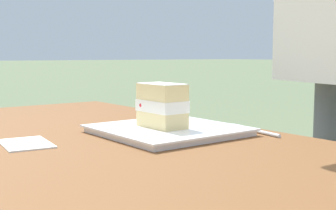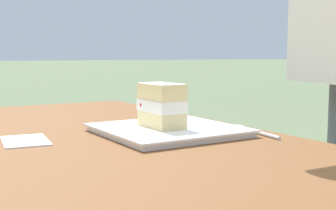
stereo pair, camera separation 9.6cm
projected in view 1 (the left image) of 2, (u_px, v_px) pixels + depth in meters
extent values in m
cylinder|color=brown|center=(91.00, 206.00, 1.63)|extent=(0.07, 0.07, 0.67)
cube|color=brown|center=(51.00, 156.00, 0.85)|extent=(1.37, 0.93, 0.04)
cube|color=white|center=(168.00, 131.00, 0.97)|extent=(0.27, 0.27, 0.01)
cube|color=white|center=(168.00, 128.00, 0.97)|extent=(0.28, 0.28, 0.00)
cube|color=#EAD18C|center=(162.00, 119.00, 0.96)|extent=(0.11, 0.06, 0.03)
cube|color=white|center=(162.00, 106.00, 0.95)|extent=(0.11, 0.06, 0.03)
sphere|color=red|center=(171.00, 105.00, 0.97)|extent=(0.01, 0.01, 0.01)
sphere|color=red|center=(165.00, 105.00, 1.00)|extent=(0.01, 0.01, 0.01)
sphere|color=red|center=(142.00, 105.00, 0.96)|extent=(0.01, 0.01, 0.01)
sphere|color=red|center=(170.00, 107.00, 0.98)|extent=(0.01, 0.01, 0.01)
cube|color=#EAD18C|center=(162.00, 92.00, 0.95)|extent=(0.11, 0.06, 0.03)
cube|color=white|center=(162.00, 84.00, 0.95)|extent=(0.10, 0.06, 0.00)
cylinder|color=silver|center=(257.00, 131.00, 0.98)|extent=(0.14, 0.03, 0.01)
cube|color=silver|center=(234.00, 126.00, 1.06)|extent=(0.03, 0.03, 0.01)
cube|color=white|center=(26.00, 144.00, 0.86)|extent=(0.14, 0.10, 0.00)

